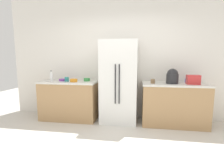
# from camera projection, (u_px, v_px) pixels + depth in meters

# --- Properties ---
(ground_plane) EXTENTS (11.16, 11.16, 0.00)m
(ground_plane) POSITION_uv_depth(u_px,v_px,m) (107.00, 154.00, 2.55)
(ground_plane) COLOR beige
(kitchen_back_panel) EXTENTS (5.58, 0.10, 2.98)m
(kitchen_back_panel) POSITION_uv_depth(u_px,v_px,m) (121.00, 56.00, 4.09)
(kitchen_back_panel) COLOR silver
(kitchen_back_panel) RESTS_ON ground_plane
(counter_left) EXTENTS (1.33, 0.67, 0.91)m
(counter_left) POSITION_uv_depth(u_px,v_px,m) (70.00, 100.00, 4.06)
(counter_left) COLOR tan
(counter_left) RESTS_ON ground_plane
(counter_right) EXTENTS (1.36, 0.67, 0.91)m
(counter_right) POSITION_uv_depth(u_px,v_px,m) (174.00, 104.00, 3.68)
(counter_right) COLOR tan
(counter_right) RESTS_ON ground_plane
(refrigerator) EXTENTS (0.80, 0.65, 1.82)m
(refrigerator) POSITION_uv_depth(u_px,v_px,m) (119.00, 82.00, 3.80)
(refrigerator) COLOR white
(refrigerator) RESTS_ON ground_plane
(toaster) EXTENTS (0.25, 0.16, 0.19)m
(toaster) POSITION_uv_depth(u_px,v_px,m) (193.00, 80.00, 3.45)
(toaster) COLOR red
(toaster) RESTS_ON counter_right
(rice_cooker) EXTENTS (0.25, 0.25, 0.31)m
(rice_cooker) POSITION_uv_depth(u_px,v_px,m) (172.00, 76.00, 3.55)
(rice_cooker) COLOR #262628
(rice_cooker) RESTS_ON counter_right
(bottle_a) EXTENTS (0.06, 0.06, 0.25)m
(bottle_a) POSITION_uv_depth(u_px,v_px,m) (51.00, 77.00, 3.89)
(bottle_a) COLOR white
(bottle_a) RESTS_ON counter_left
(cup_a) EXTENTS (0.09, 0.09, 0.10)m
(cup_a) POSITION_uv_depth(u_px,v_px,m) (67.00, 79.00, 3.90)
(cup_a) COLOR teal
(cup_a) RESTS_ON counter_left
(cup_b) EXTENTS (0.08, 0.08, 0.08)m
(cup_b) POSITION_uv_depth(u_px,v_px,m) (187.00, 81.00, 3.73)
(cup_b) COLOR blue
(cup_b) RESTS_ON counter_right
(cup_c) EXTENTS (0.09, 0.09, 0.09)m
(cup_c) POSITION_uv_depth(u_px,v_px,m) (153.00, 81.00, 3.58)
(cup_c) COLOR brown
(cup_c) RESTS_ON counter_right
(bowl_a) EXTENTS (0.15, 0.15, 0.07)m
(bowl_a) POSITION_uv_depth(u_px,v_px,m) (87.00, 80.00, 3.98)
(bowl_a) COLOR green
(bowl_a) RESTS_ON counter_left
(bowl_b) EXTENTS (0.20, 0.20, 0.05)m
(bowl_b) POSITION_uv_depth(u_px,v_px,m) (63.00, 80.00, 4.02)
(bowl_b) COLOR purple
(bowl_b) RESTS_ON counter_left
(bowl_c) EXTENTS (0.16, 0.16, 0.07)m
(bowl_c) POSITION_uv_depth(u_px,v_px,m) (74.00, 80.00, 3.83)
(bowl_c) COLOR orange
(bowl_c) RESTS_ON counter_left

